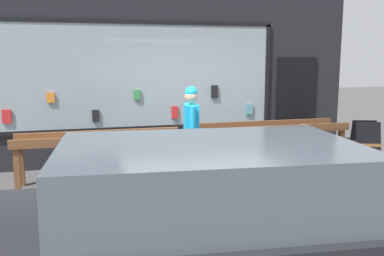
# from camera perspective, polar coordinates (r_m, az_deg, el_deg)

# --- Properties ---
(ground_plane) EXTENTS (40.00, 40.00, 0.00)m
(ground_plane) POSITION_cam_1_polar(r_m,az_deg,el_deg) (6.65, 2.35, -9.03)
(ground_plane) COLOR #474444
(shopfront_facade) EXTENTS (7.47, 0.29, 3.50)m
(shopfront_facade) POSITION_cam_1_polar(r_m,az_deg,el_deg) (8.61, -2.57, 6.99)
(shopfront_facade) COLOR black
(shopfront_facade) RESTS_ON ground_plane
(display_table_left) EXTENTS (2.77, 0.66, 0.87)m
(display_table_left) POSITION_cam_1_polar(r_m,az_deg,el_deg) (7.23, -12.13, -1.98)
(display_table_left) COLOR brown
(display_table_left) RESTS_ON ground_plane
(display_table_right) EXTENTS (2.77, 0.69, 0.91)m
(display_table_right) POSITION_cam_1_polar(r_m,az_deg,el_deg) (8.01, 10.68, -0.57)
(display_table_right) COLOR brown
(display_table_right) RESTS_ON ground_plane
(person_browsing) EXTENTS (0.30, 0.65, 1.65)m
(person_browsing) POSITION_cam_1_polar(r_m,az_deg,el_deg) (6.94, -0.11, -0.07)
(person_browsing) COLOR #4C382D
(person_browsing) RESTS_ON ground_plane
(small_dog) EXTENTS (0.44, 0.44, 0.37)m
(small_dog) POSITION_cam_1_polar(r_m,az_deg,el_deg) (7.04, 3.61, -5.87)
(small_dog) COLOR #99724C
(small_dog) RESTS_ON ground_plane
(sandwich_board_sign) EXTENTS (0.63, 0.73, 0.88)m
(sandwich_board_sign) POSITION_cam_1_polar(r_m,az_deg,el_deg) (8.99, 22.06, -1.89)
(sandwich_board_sign) COLOR black
(sandwich_board_sign) RESTS_ON ground_plane
(parked_car) EXTENTS (4.49, 2.26, 1.41)m
(parked_car) POSITION_cam_1_polar(r_m,az_deg,el_deg) (3.66, 2.34, -12.47)
(parked_car) COLOR black
(parked_car) RESTS_ON ground_plane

